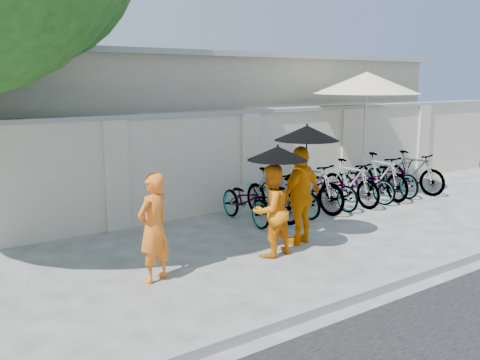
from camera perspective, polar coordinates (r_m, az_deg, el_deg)
ground at (r=8.04m, az=2.66°, el=-8.96°), size 80.00×80.00×0.00m
kerb at (r=6.87m, az=11.75°, el=-12.18°), size 40.00×0.16×0.12m
compound_wall at (r=10.90m, az=-3.68°, el=1.67°), size 20.00×0.30×2.00m
building_behind at (r=14.61m, az=-8.40°, el=6.23°), size 14.00×6.00×3.20m
monk_left at (r=7.29m, az=-9.21°, el=-5.01°), size 0.64×0.54×1.50m
monk_center at (r=8.23m, az=3.34°, el=-3.30°), size 0.75×0.61×1.43m
parasol_center at (r=8.03m, az=4.04°, el=2.86°), size 0.92×0.92×0.91m
monk_right at (r=8.88m, az=6.55°, el=-1.64°), size 1.03×0.61×1.64m
parasol_right at (r=8.67m, az=7.15°, el=5.00°), size 1.05×1.05×1.05m
patio_umbrella at (r=12.70m, az=13.35°, el=9.91°), size 2.53×2.53×2.88m
bike_0 at (r=10.20m, az=0.62°, el=-2.21°), size 0.68×1.66×0.85m
bike_1 at (r=10.42m, az=3.41°, el=-1.55°), size 0.51×1.67×1.00m
bike_2 at (r=10.84m, az=5.35°, el=-1.48°), size 0.71×1.68×0.86m
bike_3 at (r=11.15m, az=7.59°, el=-0.67°), size 0.65×1.80×1.06m
bike_4 at (r=11.56m, az=9.44°, el=-0.80°), size 0.62×1.66×0.87m
bike_5 at (r=11.86m, az=11.68°, el=-0.27°), size 0.47×1.66×1.00m
bike_6 at (r=12.33m, az=13.05°, el=-0.23°), size 0.77×1.70×0.86m
bike_7 at (r=12.71m, az=14.76°, el=0.42°), size 0.68×1.77×1.04m
bike_8 at (r=13.20m, az=15.88°, el=0.40°), size 0.77×1.73×0.88m
bike_9 at (r=13.51m, az=17.93°, el=0.79°), size 0.66×1.72×1.01m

